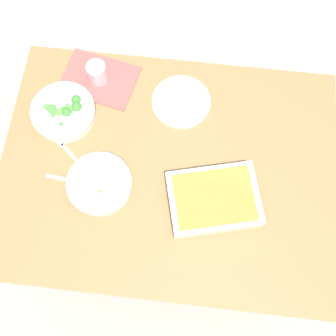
# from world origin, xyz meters

# --- Properties ---
(ground_plane) EXTENTS (6.00, 6.00, 0.00)m
(ground_plane) POSITION_xyz_m (0.00, 0.00, 0.00)
(ground_plane) COLOR #9E9389
(dining_table) EXTENTS (1.20, 0.90, 0.74)m
(dining_table) POSITION_xyz_m (0.00, 0.00, 0.65)
(dining_table) COLOR olive
(dining_table) RESTS_ON ground_plane
(placemat) EXTENTS (0.32, 0.25, 0.00)m
(placemat) POSITION_xyz_m (-0.30, 0.33, 0.74)
(placemat) COLOR #B24C47
(placemat) RESTS_ON dining_table
(stew_bowl) EXTENTS (0.22, 0.22, 0.06)m
(stew_bowl) POSITION_xyz_m (-0.22, -0.09, 0.77)
(stew_bowl) COLOR silver
(stew_bowl) RESTS_ON dining_table
(broccoli_bowl) EXTENTS (0.24, 0.24, 0.07)m
(broccoli_bowl) POSITION_xyz_m (-0.40, 0.16, 0.77)
(broccoli_bowl) COLOR silver
(broccoli_bowl) RESTS_ON dining_table
(baking_dish) EXTENTS (0.35, 0.29, 0.06)m
(baking_dish) POSITION_xyz_m (0.17, -0.10, 0.77)
(baking_dish) COLOR silver
(baking_dish) RESTS_ON dining_table
(drink_cup) EXTENTS (0.07, 0.07, 0.08)m
(drink_cup) POSITION_xyz_m (-0.30, 0.33, 0.78)
(drink_cup) COLOR #B2BCC6
(drink_cup) RESTS_ON dining_table
(side_plate) EXTENTS (0.22, 0.22, 0.01)m
(side_plate) POSITION_xyz_m (0.02, 0.27, 0.75)
(side_plate) COLOR white
(side_plate) RESTS_ON dining_table
(spoon_by_stew) EXTENTS (0.18, 0.03, 0.01)m
(spoon_by_stew) POSITION_xyz_m (-0.31, -0.09, 0.74)
(spoon_by_stew) COLOR silver
(spoon_by_stew) RESTS_ON dining_table
(fork_on_table) EXTENTS (0.15, 0.13, 0.01)m
(fork_on_table) POSITION_xyz_m (-0.36, 0.02, 0.74)
(fork_on_table) COLOR silver
(fork_on_table) RESTS_ON dining_table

